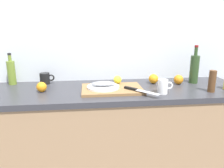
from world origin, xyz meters
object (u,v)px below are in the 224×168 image
at_px(white_plate, 103,87).
at_px(lemon_0, 118,80).
at_px(coffee_mug_1, 45,78).
at_px(orange_0, 42,87).
at_px(fish_fillet, 103,84).
at_px(pepper_mill, 212,81).
at_px(cutting_board, 112,89).
at_px(wine_bottle, 194,68).
at_px(chef_knife, 137,90).
at_px(coffee_mug_2, 163,86).
at_px(olive_oil_bottle, 11,72).

height_order(white_plate, lemon_0, lemon_0).
bearing_deg(coffee_mug_1, white_plate, -27.90).
bearing_deg(orange_0, fish_fillet, -1.68).
bearing_deg(lemon_0, pepper_mill, -20.00).
bearing_deg(cutting_board, coffee_mug_1, 154.51).
bearing_deg(wine_bottle, chef_knife, -155.36).
xyz_separation_m(orange_0, pepper_mill, (1.25, -0.14, 0.04)).
xyz_separation_m(white_plate, pepper_mill, (0.80, -0.13, 0.05)).
bearing_deg(coffee_mug_1, coffee_mug_2, -22.71).
bearing_deg(coffee_mug_1, olive_oil_bottle, 177.93).
bearing_deg(pepper_mill, coffee_mug_2, -179.96).
bearing_deg(pepper_mill, white_plate, 171.06).
height_order(fish_fillet, coffee_mug_1, coffee_mug_1).
distance_m(chef_knife, olive_oil_bottle, 1.05).
height_order(coffee_mug_1, orange_0, coffee_mug_1).
xyz_separation_m(cutting_board, coffee_mug_1, (-0.54, 0.26, 0.04)).
distance_m(chef_knife, orange_0, 0.70).
height_order(cutting_board, wine_bottle, wine_bottle).
height_order(lemon_0, olive_oil_bottle, olive_oil_bottle).
relative_size(olive_oil_bottle, orange_0, 3.52).
bearing_deg(wine_bottle, olive_oil_bottle, 175.59).
height_order(fish_fillet, coffee_mug_2, coffee_mug_2).
relative_size(lemon_0, orange_0, 0.87).
xyz_separation_m(coffee_mug_1, pepper_mill, (1.27, -0.38, 0.03)).
xyz_separation_m(cutting_board, white_plate, (-0.07, 0.01, 0.02)).
distance_m(white_plate, fish_fillet, 0.03).
relative_size(chef_knife, lemon_0, 3.60).
relative_size(white_plate, lemon_0, 3.78).
height_order(wine_bottle, orange_0, wine_bottle).
bearing_deg(white_plate, orange_0, 178.32).
bearing_deg(olive_oil_bottle, coffee_mug_2, -18.28).
xyz_separation_m(lemon_0, pepper_mill, (0.67, -0.24, 0.03)).
distance_m(fish_fillet, coffee_mug_1, 0.54).
height_order(olive_oil_bottle, wine_bottle, wine_bottle).
bearing_deg(olive_oil_bottle, cutting_board, -18.26).
bearing_deg(coffee_mug_1, pepper_mill, -16.49).
bearing_deg(fish_fillet, white_plate, 90.00).
relative_size(fish_fillet, pepper_mill, 1.13).
relative_size(cutting_board, white_plate, 1.87).
xyz_separation_m(chef_knife, coffee_mug_1, (-0.71, 0.36, 0.02)).
relative_size(wine_bottle, coffee_mug_1, 2.65).
bearing_deg(coffee_mug_2, lemon_0, 140.62).
bearing_deg(pepper_mill, coffee_mug_1, 163.51).
bearing_deg(fish_fillet, lemon_0, 42.21).
height_order(chef_knife, orange_0, orange_0).
height_order(chef_knife, coffee_mug_1, coffee_mug_1).
distance_m(cutting_board, coffee_mug_1, 0.60).
bearing_deg(chef_knife, wine_bottle, 71.94).
bearing_deg(lemon_0, fish_fillet, -137.79).
relative_size(coffee_mug_2, pepper_mill, 0.69).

